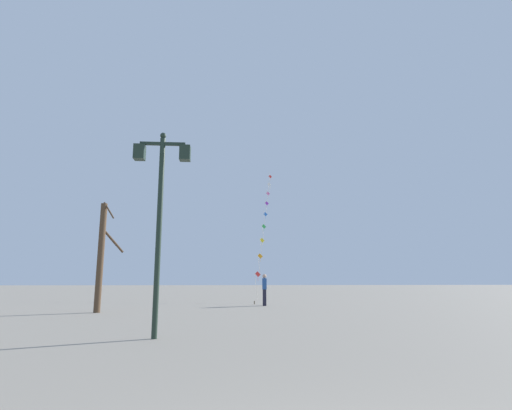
# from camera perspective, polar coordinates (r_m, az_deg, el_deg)

# --- Properties ---
(ground_plane) EXTENTS (160.00, 160.00, 0.00)m
(ground_plane) POSITION_cam_1_polar(r_m,az_deg,el_deg) (21.79, -1.22, -14.34)
(ground_plane) COLOR gray
(twin_lantern_lamp_post) EXTENTS (1.47, 0.28, 5.29)m
(twin_lantern_lamp_post) POSITION_cam_1_polar(r_m,az_deg,el_deg) (10.65, -13.51, 1.72)
(twin_lantern_lamp_post) COLOR #1E2D23
(twin_lantern_lamp_post) RESTS_ON ground_plane
(kite_train) EXTENTS (2.86, 15.65, 12.01)m
(kite_train) POSITION_cam_1_polar(r_m,az_deg,el_deg) (32.31, 1.24, -2.24)
(kite_train) COLOR brown
(kite_train) RESTS_ON ground_plane
(kite_flyer) EXTENTS (0.28, 0.62, 1.71)m
(kite_flyer) POSITION_cam_1_polar(r_m,az_deg,el_deg) (22.45, 1.23, -11.92)
(kite_flyer) COLOR #1E1E2D
(kite_flyer) RESTS_ON ground_plane
(bare_tree) EXTENTS (1.02, 1.18, 4.90)m
(bare_tree) POSITION_cam_1_polar(r_m,az_deg,el_deg) (19.18, -21.26, -6.70)
(bare_tree) COLOR #4C3826
(bare_tree) RESTS_ON ground_plane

